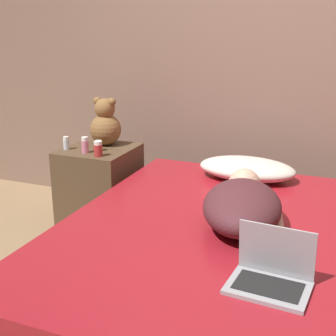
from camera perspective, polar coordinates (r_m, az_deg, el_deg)
name	(u,v)px	position (r m, az deg, el deg)	size (l,w,h in m)	color
ground_plane	(217,311)	(2.48, 5.95, -16.90)	(12.00, 12.00, 0.00)	#937551
wall_back	(277,36)	(3.28, 13.15, 15.39)	(8.00, 0.06, 2.60)	#846656
bed	(218,270)	(2.36, 6.13, -12.32)	(1.51, 1.96, 0.46)	#2D2319
nightstand	(100,189)	(3.27, -8.28, -2.49)	(0.45, 0.48, 0.58)	brown
pillow	(247,169)	(2.93, 9.59, -0.08)	(0.60, 0.35, 0.13)	beige
person_lying	(243,204)	(2.27, 9.13, -4.35)	(0.48, 0.76, 0.20)	#4C2328
laptop	(271,273)	(1.80, 12.48, -12.44)	(0.31, 0.23, 0.22)	#9E9EA3
teddy_bear	(105,124)	(3.24, -7.64, 5.30)	(0.21, 0.21, 0.33)	brown
bottle_red	(98,149)	(2.98, -8.51, 2.31)	(0.06, 0.06, 0.10)	#B72D2D
bottle_pink	(85,145)	(3.07, -10.08, 2.75)	(0.05, 0.05, 0.11)	pink
bottle_orange	(98,146)	(3.11, -8.50, 2.69)	(0.05, 0.05, 0.07)	orange
bottle_clear	(66,143)	(3.18, -12.30, 2.97)	(0.04, 0.04, 0.09)	silver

